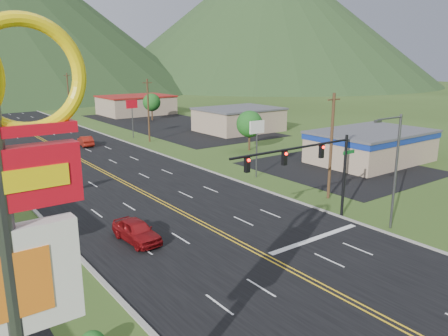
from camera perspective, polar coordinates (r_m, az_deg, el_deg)
pylon_sign at (r=10.84m, az=-27.14°, el=-7.19°), size 4.32×0.60×14.00m
traffic_signal at (r=34.16m, az=11.44°, el=0.84°), size 13.10×0.43×7.00m
streetlight_east at (r=35.55m, az=21.32°, el=0.42°), size 3.28×0.25×9.00m
building_east_near at (r=59.62m, az=18.68°, el=2.93°), size 15.40×10.40×4.10m
building_east_mid at (r=81.50m, az=1.96°, el=6.37°), size 14.40×11.40×4.30m
building_east_far at (r=109.07m, az=-11.39°, el=8.09°), size 16.40×12.40×4.50m
pole_sign_east_a at (r=48.51m, az=4.32°, el=4.59°), size 2.00×0.18×6.40m
pole_sign_east_b at (r=75.43m, az=-11.94°, el=7.68°), size 2.00×0.18×6.40m
tree_east_a at (r=63.49m, az=3.36°, el=5.76°), size 3.84×3.84×5.82m
tree_east_b at (r=97.32m, az=-9.43°, el=8.46°), size 3.84×3.84×5.82m
utility_pole_a at (r=41.97m, az=13.82°, el=2.85°), size 1.60×0.28×10.00m
utility_pole_b at (r=71.16m, az=-9.85°, el=7.47°), size 1.60×0.28×10.00m
utility_pole_c at (r=108.23m, az=-19.65°, el=9.04°), size 1.60×0.28×10.00m
utility_pole_d at (r=146.84m, az=-24.41°, el=9.70°), size 1.60×0.28×10.00m
mountain_ne at (r=249.19m, az=5.69°, el=18.99°), size 180.00×180.00×70.00m
car_red_near at (r=32.64m, az=-11.35°, el=-8.10°), size 2.24×4.89×1.63m
car_dark_mid at (r=63.14m, az=-23.78°, el=1.68°), size 2.70×5.55×1.56m
car_red_far at (r=70.44m, az=-17.63°, el=3.36°), size 2.10×4.73×1.51m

